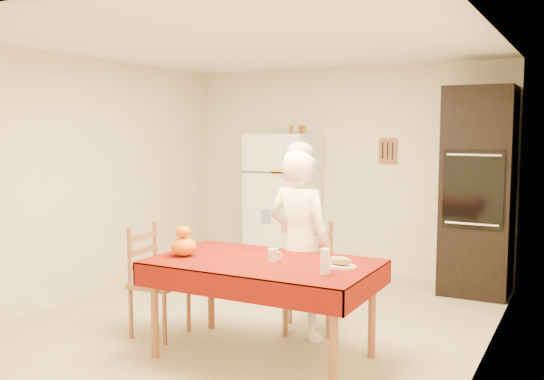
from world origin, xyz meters
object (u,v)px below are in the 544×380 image
Objects in this scene: oven_cabinet at (478,192)px; seated_woman at (300,244)px; wine_glass at (325,261)px; chair_far at (309,272)px; pumpkin_lower at (183,246)px; bread_plate at (340,266)px; refrigerator at (283,203)px; chair_left at (153,276)px; dining_table at (263,270)px; coffee_mug at (273,255)px.

seated_woman is at bearing -117.11° from oven_cabinet.
chair_far is at bearing 119.98° from wine_glass.
pumpkin_lower reaches higher than bread_plate.
refrigerator is 8.43× the size of pumpkin_lower.
refrigerator is at bearing -178.82° from oven_cabinet.
oven_cabinet reaches higher than chair_left.
oven_cabinet is 2.91m from dining_table.
chair_far and chair_left have the same top height.
pumpkin_lower reaches higher than dining_table.
pumpkin_lower is at bearing -79.48° from refrigerator.
seated_woman reaches higher than chair_left.
refrigerator is 1.79× the size of chair_left.
refrigerator is 17.00× the size of coffee_mug.
seated_woman is 7.93× the size of pumpkin_lower.
wine_glass is at bearing -99.89° from chair_left.
coffee_mug is at bearing 101.18° from seated_woman.
refrigerator is at bearing 115.35° from coffee_mug.
seated_woman is 15.98× the size of coffee_mug.
oven_cabinet is 2.88m from wine_glass.
dining_table is at bearing -111.72° from chair_far.
pumpkin_lower is (-1.77, -2.80, -0.26)m from oven_cabinet.
oven_cabinet is 22.00× the size of coffee_mug.
chair_far is at bearing -59.18° from chair_left.
seated_woman is (1.20, -2.06, -0.05)m from refrigerator.
dining_table is at bearing 179.00° from coffee_mug.
wine_glass is (-0.55, -2.82, -0.25)m from oven_cabinet.
chair_far is (-1.10, -1.87, -0.59)m from oven_cabinet.
seated_woman reaches higher than coffee_mug.
oven_cabinet is 2.66m from bread_plate.
oven_cabinet is 2.32× the size of chair_left.
dining_table is 17.00× the size of coffee_mug.
wine_glass is at bearing -79.54° from chair_far.
coffee_mug is (1.24, -2.61, -0.04)m from refrigerator.
refrigerator is at bearing 100.52° from pumpkin_lower.
dining_table is 0.15m from coffee_mug.
oven_cabinet is at bearing 78.95° from wine_glass.
oven_cabinet is 12.50× the size of wine_glass.
chair_left is 1.71m from bread_plate.
pumpkin_lower is at bearing 179.01° from wine_glass.
seated_woman reaches higher than chair_far.
coffee_mug is (0.09, -0.00, 0.12)m from dining_table.
chair_left is at bearing 178.36° from coffee_mug.
seated_woman is (0.05, 0.54, 0.11)m from dining_table.
bread_plate is at bearing 9.62° from pumpkin_lower.
pumpkin_lower is (0.51, -2.75, -0.01)m from refrigerator.
oven_cabinet is at bearing 57.72° from pumpkin_lower.
pumpkin_lower is at bearing 52.34° from seated_woman.
wine_glass reaches higher than pumpkin_lower.
chair_left is 0.59× the size of seated_woman.
refrigerator is at bearing -52.53° from seated_woman.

